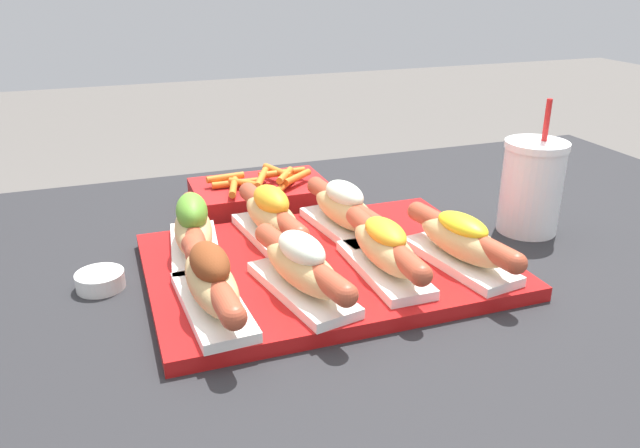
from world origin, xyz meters
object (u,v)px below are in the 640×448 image
(hot_dog_6, at_px, (344,209))
(serving_tray, at_px, (325,264))
(drink_cup, at_px, (531,187))
(hot_dog_5, at_px, (272,216))
(hot_dog_3, at_px, (461,241))
(hot_dog_0, at_px, (211,282))
(hot_dog_1, at_px, (302,267))
(sauce_bowl, at_px, (100,279))
(hot_dog_4, at_px, (193,229))
(hot_dog_2, at_px, (385,248))
(fries_basket, at_px, (261,193))

(hot_dog_6, bearing_deg, serving_tray, -126.83)
(drink_cup, bearing_deg, hot_dog_5, 171.38)
(hot_dog_3, distance_m, hot_dog_5, 0.25)
(drink_cup, bearing_deg, hot_dog_3, -150.78)
(serving_tray, height_order, hot_dog_0, hot_dog_0)
(serving_tray, xyz_separation_m, hot_dog_6, (0.06, 0.07, 0.04))
(hot_dog_1, relative_size, hot_dog_3, 0.99)
(serving_tray, relative_size, drink_cup, 2.28)
(sauce_bowl, bearing_deg, hot_dog_4, 9.55)
(hot_dog_3, height_order, hot_dog_4, hot_dog_4)
(serving_tray, height_order, hot_dog_5, hot_dog_5)
(serving_tray, bearing_deg, hot_dog_2, -49.74)
(hot_dog_1, distance_m, hot_dog_3, 0.21)
(drink_cup, bearing_deg, hot_dog_1, -165.08)
(hot_dog_0, bearing_deg, hot_dog_1, 1.37)
(drink_cup, distance_m, fries_basket, 0.43)
(hot_dog_1, distance_m, hot_dog_5, 0.16)
(hot_dog_1, height_order, hot_dog_2, hot_dog_1)
(hot_dog_1, xyz_separation_m, hot_dog_6, (0.11, 0.15, -0.00))
(hot_dog_5, bearing_deg, hot_dog_2, -54.97)
(hot_dog_4, relative_size, drink_cup, 1.06)
(hot_dog_4, height_order, fries_basket, hot_dog_4)
(sauce_bowl, bearing_deg, hot_dog_3, -16.01)
(hot_dog_0, xyz_separation_m, sauce_bowl, (-0.12, 0.13, -0.04))
(serving_tray, distance_m, hot_dog_1, 0.11)
(sauce_bowl, height_order, drink_cup, drink_cup)
(hot_dog_3, distance_m, hot_dog_4, 0.34)
(serving_tray, relative_size, hot_dog_0, 2.15)
(hot_dog_4, bearing_deg, hot_dog_0, -91.84)
(serving_tray, xyz_separation_m, fries_basket, (-0.02, 0.27, 0.01))
(hot_dog_0, bearing_deg, hot_dog_5, 55.25)
(hot_dog_1, relative_size, hot_dog_2, 0.98)
(sauce_bowl, distance_m, drink_cup, 0.61)
(hot_dog_0, relative_size, hot_dog_3, 1.01)
(hot_dog_4, bearing_deg, hot_dog_3, -24.89)
(hot_dog_0, xyz_separation_m, hot_dog_3, (0.31, 0.01, -0.00))
(hot_dog_4, height_order, drink_cup, drink_cup)
(hot_dog_2, relative_size, fries_basket, 0.96)
(hot_dog_4, distance_m, sauce_bowl, 0.13)
(serving_tray, relative_size, hot_dog_1, 2.18)
(fries_basket, bearing_deg, hot_dog_2, -78.08)
(hot_dog_5, bearing_deg, hot_dog_1, -93.35)
(hot_dog_0, bearing_deg, hot_dog_2, 4.83)
(hot_dog_4, bearing_deg, hot_dog_1, -56.25)
(hot_dog_6, bearing_deg, hot_dog_4, -178.69)
(hot_dog_2, distance_m, hot_dog_6, 0.14)
(fries_basket, bearing_deg, hot_dog_0, -112.56)
(hot_dog_3, height_order, sauce_bowl, hot_dog_3)
(hot_dog_3, bearing_deg, hot_dog_6, 123.38)
(hot_dog_0, height_order, sauce_bowl, hot_dog_0)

